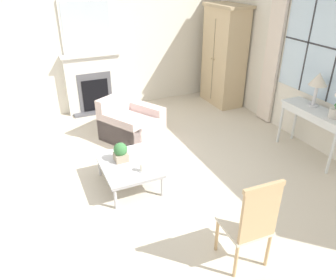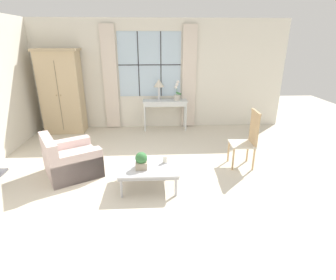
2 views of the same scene
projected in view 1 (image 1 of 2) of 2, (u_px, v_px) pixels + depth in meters
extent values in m
plane|color=beige|center=(146.00, 181.00, 4.78)|extent=(14.00, 14.00, 0.00)
cube|color=silver|center=(321.00, 63.00, 5.21)|extent=(7.20, 0.06, 2.80)
cube|color=silver|center=(323.00, 46.00, 5.07)|extent=(1.62, 0.01, 1.62)
cube|color=#2D2D33|center=(308.00, 42.00, 5.30)|extent=(0.02, 0.02, 1.62)
cube|color=#2D2D33|center=(323.00, 46.00, 5.07)|extent=(1.62, 0.02, 0.02)
cube|color=beige|center=(273.00, 54.00, 6.04)|extent=(0.37, 0.06, 2.64)
cube|color=silver|center=(119.00, 41.00, 6.77)|extent=(0.06, 7.20, 2.80)
cube|color=#515156|center=(97.00, 111.00, 7.03)|extent=(0.34, 1.01, 0.04)
cube|color=silver|center=(94.00, 84.00, 6.82)|extent=(0.18, 1.12, 1.18)
cube|color=silver|center=(91.00, 55.00, 6.51)|extent=(0.24, 1.20, 0.04)
cube|color=black|center=(96.00, 95.00, 6.84)|extent=(0.02, 0.54, 0.65)
cube|color=#515156|center=(95.00, 92.00, 6.82)|extent=(0.01, 0.70, 0.81)
cube|color=silver|center=(87.00, 27.00, 6.35)|extent=(0.04, 1.00, 1.02)
cube|color=silver|center=(87.00, 28.00, 6.33)|extent=(0.01, 0.92, 0.94)
cube|color=tan|center=(224.00, 58.00, 7.06)|extent=(0.98, 0.53, 2.04)
cube|color=tan|center=(228.00, 5.00, 6.57)|extent=(1.06, 0.59, 0.06)
cube|color=#74644C|center=(213.00, 61.00, 6.98)|extent=(0.01, 0.01, 1.71)
sphere|color=#997F4C|center=(212.00, 58.00, 7.00)|extent=(0.03, 0.03, 0.03)
sphere|color=#997F4C|center=(214.00, 60.00, 6.92)|extent=(0.03, 0.03, 0.03)
cube|color=silver|center=(317.00, 111.00, 5.09)|extent=(1.17, 0.41, 0.03)
cube|color=silver|center=(316.00, 115.00, 5.12)|extent=(1.12, 0.39, 0.10)
cylinder|color=silver|center=(281.00, 122.00, 5.66)|extent=(0.04, 0.04, 0.77)
cylinder|color=silver|center=(332.00, 151.00, 4.78)|extent=(0.04, 0.04, 0.77)
cylinder|color=silver|center=(295.00, 119.00, 5.77)|extent=(0.04, 0.04, 0.77)
cylinder|color=silver|center=(313.00, 105.00, 5.22)|extent=(0.15, 0.15, 0.02)
cylinder|color=silver|center=(315.00, 95.00, 5.14)|extent=(0.05, 0.05, 0.32)
cone|color=beige|center=(319.00, 79.00, 5.02)|extent=(0.28, 0.28, 0.20)
cylinder|color=#BCB7AD|center=(334.00, 113.00, 4.80)|extent=(0.15, 0.15, 0.14)
cube|color=beige|center=(133.00, 127.00, 5.91)|extent=(1.19, 1.20, 0.39)
cube|color=beige|center=(117.00, 104.00, 5.92)|extent=(0.58, 0.86, 0.35)
cube|color=beige|center=(145.00, 117.00, 6.12)|extent=(0.85, 0.60, 0.53)
cube|color=beige|center=(119.00, 131.00, 5.63)|extent=(0.85, 0.60, 0.53)
cube|color=beige|center=(244.00, 226.00, 3.33)|extent=(0.46, 0.46, 0.03)
cube|color=tan|center=(260.00, 215.00, 3.02)|extent=(0.05, 0.41, 0.58)
cube|color=tan|center=(265.00, 187.00, 2.87)|extent=(0.06, 0.43, 0.05)
cylinder|color=tan|center=(217.00, 235.00, 3.53)|extent=(0.04, 0.04, 0.43)
cylinder|color=tan|center=(247.00, 226.00, 3.65)|extent=(0.04, 0.04, 0.43)
cylinder|color=tan|center=(236.00, 261.00, 3.22)|extent=(0.04, 0.04, 0.43)
cylinder|color=tan|center=(268.00, 250.00, 3.34)|extent=(0.04, 0.04, 0.43)
cube|color=#BCBCC1|center=(129.00, 164.00, 4.54)|extent=(0.94, 0.75, 0.03)
cube|color=#A0A0A4|center=(129.00, 166.00, 4.55)|extent=(0.92, 0.74, 0.04)
cylinder|color=#BCBCC1|center=(99.00, 165.00, 4.84)|extent=(0.04, 0.04, 0.34)
cylinder|color=#BCBCC1|center=(115.00, 198.00, 4.17)|extent=(0.04, 0.04, 0.34)
cylinder|color=#BCBCC1|center=(141.00, 156.00, 5.08)|extent=(0.04, 0.04, 0.34)
cylinder|color=#BCBCC1|center=(162.00, 185.00, 4.40)|extent=(0.04, 0.04, 0.34)
cube|color=tan|center=(121.00, 157.00, 4.57)|extent=(0.18, 0.18, 0.11)
sphere|color=#38753D|center=(120.00, 149.00, 4.51)|extent=(0.19, 0.19, 0.19)
cylinder|color=silver|center=(142.00, 171.00, 4.35)|extent=(0.10, 0.10, 0.01)
cylinder|color=white|center=(142.00, 167.00, 4.32)|extent=(0.07, 0.07, 0.11)
cylinder|color=black|center=(142.00, 163.00, 4.29)|extent=(0.00, 0.00, 0.01)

